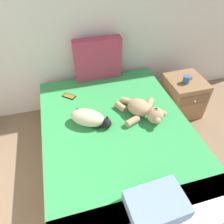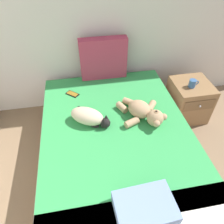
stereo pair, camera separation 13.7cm
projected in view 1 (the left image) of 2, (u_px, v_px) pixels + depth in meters
The scene contains 8 objects.
bed at pixel (118, 145), 2.18m from camera, with size 1.47×2.00×0.48m.
patterned_cushion at pixel (98, 59), 2.50m from camera, with size 0.56×0.11×0.50m.
cat at pixel (89, 118), 2.03m from camera, with size 0.41×0.39×0.15m.
teddy_bear at pixel (143, 110), 2.11m from camera, with size 0.44×0.51×0.18m.
cell_phone at pixel (69, 96), 2.38m from camera, with size 0.16×0.15×0.01m.
throw_pillow at pixel (156, 204), 1.43m from camera, with size 0.40×0.28×0.11m, color #728CB7.
nightstand at pixel (182, 96), 2.76m from camera, with size 0.45×0.49×0.50m.
mug at pixel (187, 79), 2.51m from camera, with size 0.12×0.08×0.09m.
Camera 1 is at (1.18, 2.14, 1.97)m, focal length 33.84 mm.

